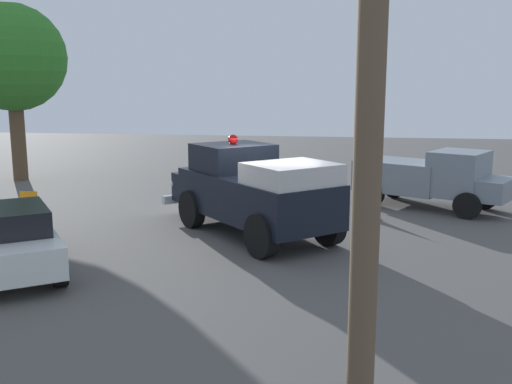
# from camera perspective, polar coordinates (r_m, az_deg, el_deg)

# --- Properties ---
(ground_plane) EXTENTS (60.00, 60.00, 0.00)m
(ground_plane) POSITION_cam_1_polar(r_m,az_deg,el_deg) (14.99, 1.31, -4.67)
(ground_plane) COLOR #514F4C
(vintage_fire_truck) EXTENTS (5.88, 5.58, 2.59)m
(vintage_fire_truck) POSITION_cam_1_polar(r_m,az_deg,el_deg) (15.29, -0.48, 0.24)
(vintage_fire_truck) COLOR black
(vintage_fire_truck) RESTS_ON ground
(classic_hot_rod) EXTENTS (4.61, 4.07, 1.46)m
(classic_hot_rod) POSITION_cam_1_polar(r_m,az_deg,el_deg) (13.39, -23.39, -4.11)
(classic_hot_rod) COLOR black
(classic_hot_rod) RESTS_ON ground
(parked_pickup) EXTENTS (3.91, 5.07, 1.90)m
(parked_pickup) POSITION_cam_1_polar(r_m,az_deg,el_deg) (19.44, 16.85, 1.39)
(parked_pickup) COLOR black
(parked_pickup) RESTS_ON ground
(lawn_chair_by_car) EXTENTS (0.56, 0.57, 1.02)m
(lawn_chair_by_car) POSITION_cam_1_polar(r_m,az_deg,el_deg) (17.18, -21.58, -1.43)
(lawn_chair_by_car) COLOR #B7BABF
(lawn_chair_by_car) RESTS_ON ground
(oak_tree_left) EXTENTS (4.31, 4.31, 7.16)m
(oak_tree_left) POSITION_cam_1_polar(r_m,az_deg,el_deg) (25.88, -22.90, 12.02)
(oak_tree_left) COLOR brown
(oak_tree_left) RESTS_ON ground
(utility_pole) EXTENTS (1.58, 0.85, 7.83)m
(utility_pole) POSITION_cam_1_polar(r_m,az_deg,el_deg) (5.16, 11.27, 11.69)
(utility_pole) COLOR brown
(utility_pole) RESTS_ON ground
(traffic_cone) EXTENTS (0.40, 0.40, 0.64)m
(traffic_cone) POSITION_cam_1_polar(r_m,az_deg,el_deg) (17.35, 11.49, -1.73)
(traffic_cone) COLOR orange
(traffic_cone) RESTS_ON ground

